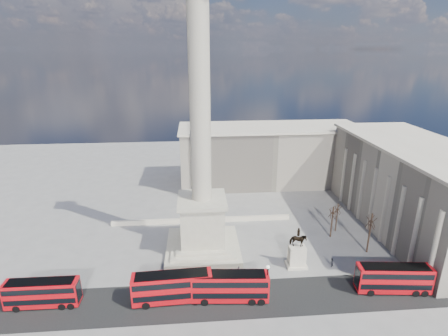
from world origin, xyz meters
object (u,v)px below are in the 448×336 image
red_bus_a (173,287)px  red_bus_b (231,286)px  pedestrian_crossing (239,270)px  pedestrian_walking (356,274)px  red_bus_e (43,293)px  equestrian_statue (297,253)px  victorian_lamp (267,280)px  red_bus_c (394,278)px  pedestrian_standing (332,262)px  nelsons_column (202,187)px

red_bus_a → red_bus_b: (8.83, -0.45, -0.06)m
pedestrian_crossing → red_bus_b: bearing=143.1°
red_bus_b → pedestrian_crossing: red_bus_b is taller
pedestrian_walking → pedestrian_crossing: pedestrian_walking is taller
red_bus_e → pedestrian_walking: size_ratio=5.88×
red_bus_e → equestrian_statue: size_ratio=1.41×
victorian_lamp → red_bus_e: bearing=177.1°
red_bus_c → pedestrian_standing: bearing=140.4°
red_bus_a → pedestrian_standing: 28.62m
red_bus_c → red_bus_e: red_bus_c is taller
red_bus_c → red_bus_e: (-54.45, 1.15, -0.16)m
pedestrian_walking → pedestrian_crossing: 19.88m
red_bus_a → red_bus_e: size_ratio=1.13×
red_bus_b → victorian_lamp: 5.73m
victorian_lamp → pedestrian_crossing: bearing=116.2°
nelsons_column → red_bus_a: (-4.94, -14.65, -10.35)m
nelsons_column → red_bus_e: nelsons_column is taller
equestrian_statue → pedestrian_walking: (9.08, -4.35, -1.71)m
red_bus_e → equestrian_statue: equestrian_statue is taller
nelsons_column → red_bus_e: (-24.40, -14.05, -10.62)m
equestrian_statue → victorian_lamp: bearing=-129.6°
equestrian_statue → pedestrian_standing: size_ratio=4.39×
red_bus_e → red_bus_c: bearing=-0.7°
equestrian_statue → red_bus_b: bearing=-147.9°
red_bus_a → pedestrian_walking: bearing=3.4°
red_bus_e → equestrian_statue: bearing=10.0°
red_bus_a → pedestrian_crossing: size_ratio=8.09×
red_bus_a → pedestrian_crossing: 12.57m
pedestrian_walking → victorian_lamp: bearing=-161.8°
pedestrian_standing → red_bus_b: bearing=-15.6°
red_bus_e → pedestrian_crossing: size_ratio=7.16×
red_bus_b → red_bus_e: size_ratio=1.11×
red_bus_e → pedestrian_standing: (47.21, 6.21, -1.42)m
red_bus_c → victorian_lamp: victorian_lamp is taller
pedestrian_walking → nelsons_column: bearing=159.4°
nelsons_column → victorian_lamp: (9.45, -15.76, -9.16)m
red_bus_b → pedestrian_walking: (21.76, 3.60, -1.59)m
victorian_lamp → red_bus_c: bearing=1.6°
pedestrian_walking → pedestrian_standing: pedestrian_walking is taller
red_bus_e → red_bus_b: bearing=-1.6°
nelsons_column → red_bus_b: bearing=-75.5°
equestrian_statue → pedestrian_standing: equestrian_statue is taller
equestrian_statue → red_bus_c: bearing=-30.8°
red_bus_b → red_bus_c: size_ratio=1.02×
red_bus_b → red_bus_e: bearing=-177.7°
red_bus_a → red_bus_e: (-19.46, 0.60, -0.28)m
pedestrian_crossing → pedestrian_walking: bearing=-117.2°
red_bus_a → red_bus_b: bearing=-5.4°
pedestrian_crossing → red_bus_a: bearing=99.7°
red_bus_b → pedestrian_crossing: 6.97m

